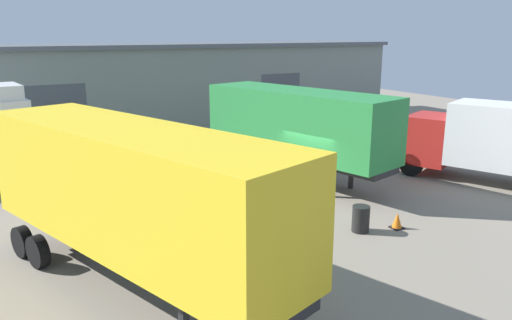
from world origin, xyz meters
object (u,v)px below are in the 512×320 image
object	(u,v)px
container_trailer_green	(297,124)
box_truck_red	(499,140)
traffic_cone	(397,221)
container_trailer_teal	(131,191)
oil_drum	(361,219)
gravel_pile	(384,131)
tractor_unit_white	(9,140)

from	to	relation	value
container_trailer_green	box_truck_red	distance (m)	8.69
container_trailer_green	traffic_cone	world-z (taller)	container_trailer_green
container_trailer_teal	box_truck_red	distance (m)	16.38
box_truck_red	container_trailer_green	bearing A→B (deg)	34.79
container_trailer_teal	oil_drum	xyz separation A→B (m)	(7.59, 0.11, -2.24)
box_truck_red	gravel_pile	size ratio (longest dim) A/B	2.24
traffic_cone	container_trailer_teal	bearing A→B (deg)	178.07
container_trailer_teal	box_truck_red	xyz separation A→B (m)	(16.31, 1.30, -0.72)
container_trailer_green	traffic_cone	xyz separation A→B (m)	(-0.22, -6.36, -2.30)
tractor_unit_white	gravel_pile	xyz separation A→B (m)	(19.31, -2.03, -1.17)
container_trailer_green	gravel_pile	size ratio (longest dim) A/B	2.70
box_truck_red	container_trailer_teal	bearing A→B (deg)	72.64
container_trailer_teal	gravel_pile	world-z (taller)	container_trailer_teal
tractor_unit_white	oil_drum	size ratio (longest dim) A/B	7.40
box_truck_red	oil_drum	world-z (taller)	box_truck_red
container_trailer_green	gravel_pile	bearing A→B (deg)	97.02
box_truck_red	oil_drum	distance (m)	8.93
oil_drum	traffic_cone	size ratio (longest dim) A/B	1.60
box_truck_red	oil_drum	bearing A→B (deg)	75.84
container_trailer_green	box_truck_red	xyz separation A→B (m)	(7.25, -4.76, -0.60)
box_truck_red	traffic_cone	size ratio (longest dim) A/B	14.16
tractor_unit_white	traffic_cone	world-z (taller)	tractor_unit_white
tractor_unit_white	container_trailer_teal	world-z (taller)	tractor_unit_white
container_trailer_green	gravel_pile	world-z (taller)	container_trailer_green
box_truck_red	traffic_cone	bearing A→B (deg)	80.18
container_trailer_teal	box_truck_red	bearing A→B (deg)	76.89
tractor_unit_white	box_truck_red	xyz separation A→B (m)	(18.20, -9.96, -0.10)
container_trailer_green	box_truck_red	world-z (taller)	container_trailer_green
tractor_unit_white	container_trailer_green	xyz separation A→B (m)	(10.96, -5.20, 0.49)
gravel_pile	oil_drum	size ratio (longest dim) A/B	3.95
container_trailer_green	gravel_pile	distance (m)	9.09
gravel_pile	container_trailer_teal	bearing A→B (deg)	-152.08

